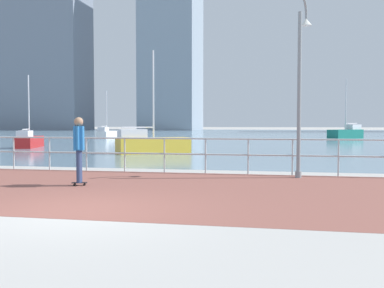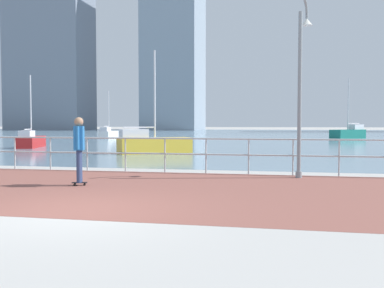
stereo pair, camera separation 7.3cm
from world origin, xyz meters
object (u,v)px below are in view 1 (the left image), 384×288
at_px(sailboat_ivory, 106,134).
at_px(sailboat_teal, 346,133).
at_px(lamppost, 301,76).
at_px(sailboat_yellow, 29,141).
at_px(skateboarder, 79,144).
at_px(sailboat_blue, 151,144).

xyz_separation_m(sailboat_ivory, sailboat_teal, (24.83, 3.79, 0.11)).
height_order(lamppost, sailboat_ivory, lamppost).
bearing_deg(sailboat_yellow, skateboarder, -55.00).
height_order(skateboarder, sailboat_teal, sailboat_teal).
relative_size(lamppost, sailboat_teal, 0.90).
height_order(skateboarder, sailboat_blue, sailboat_blue).
xyz_separation_m(sailboat_ivory, sailboat_blue, (11.05, -20.99, 0.05)).
bearing_deg(sailboat_ivory, sailboat_teal, 8.68).
distance_m(lamppost, skateboarder, 6.87).
relative_size(skateboarder, sailboat_ivory, 0.36).
relative_size(skateboarder, sailboat_yellow, 0.38).
height_order(sailboat_yellow, sailboat_teal, sailboat_teal).
bearing_deg(sailboat_yellow, sailboat_ivory, 94.74).
bearing_deg(sailboat_blue, skateboarder, -82.61).
distance_m(lamppost, sailboat_yellow, 21.61).
distance_m(lamppost, sailboat_teal, 34.63).
distance_m(sailboat_yellow, sailboat_blue, 10.36).
xyz_separation_m(sailboat_yellow, sailboat_blue, (9.62, -3.84, 0.07)).
distance_m(lamppost, sailboat_blue, 12.07).
height_order(lamppost, sailboat_teal, sailboat_teal).
relative_size(sailboat_ivory, sailboat_yellow, 1.04).
bearing_deg(lamppost, skateboarder, -152.95).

